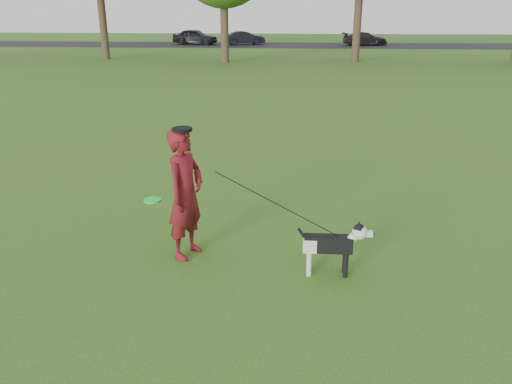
# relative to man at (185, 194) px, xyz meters

# --- Properties ---
(ground) EXTENTS (120.00, 120.00, 0.00)m
(ground) POSITION_rel_man_xyz_m (1.25, -0.34, -0.89)
(ground) COLOR #285116
(ground) RESTS_ON ground
(road) EXTENTS (120.00, 7.00, 0.02)m
(road) POSITION_rel_man_xyz_m (1.25, 39.66, -0.88)
(road) COLOR black
(road) RESTS_ON ground
(man) EXTENTS (0.64, 0.76, 1.78)m
(man) POSITION_rel_man_xyz_m (0.00, 0.00, 0.00)
(man) COLOR #5C0D1D
(man) RESTS_ON ground
(dog) EXTENTS (0.96, 0.19, 0.73)m
(dog) POSITION_rel_man_xyz_m (1.95, -0.40, -0.45)
(dog) COLOR black
(dog) RESTS_ON ground
(car_left) EXTENTS (4.16, 2.31, 1.34)m
(car_left) POSITION_rel_man_xyz_m (-7.31, 39.66, -0.20)
(car_left) COLOR black
(car_left) RESTS_ON road
(car_mid) EXTENTS (3.71, 2.35, 1.16)m
(car_mid) POSITION_rel_man_xyz_m (-2.90, 39.66, -0.29)
(car_mid) COLOR black
(car_mid) RESTS_ON road
(car_right) EXTENTS (4.05, 2.11, 1.12)m
(car_right) POSITION_rel_man_xyz_m (7.62, 39.66, -0.31)
(car_right) COLOR black
(car_right) RESTS_ON road
(man_held_items) EXTENTS (2.62, 0.53, 1.30)m
(man_held_items) POSITION_rel_man_xyz_m (1.24, -0.23, -0.02)
(man_held_items) COLOR #1BDB34
(man_held_items) RESTS_ON ground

